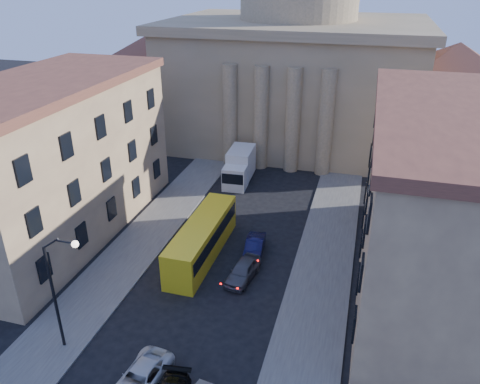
% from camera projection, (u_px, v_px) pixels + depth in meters
% --- Properties ---
extents(sidewalk_left, '(5.00, 60.00, 0.15)m').
position_uv_depth(sidewalk_left, '(122.00, 263.00, 40.96)').
color(sidewalk_left, '#4F4C48').
rests_on(sidewalk_left, ground).
extents(sidewalk_right, '(5.00, 60.00, 0.15)m').
position_uv_depth(sidewalk_right, '(317.00, 296.00, 36.85)').
color(sidewalk_right, '#4F4C48').
rests_on(sidewalk_right, ground).
extents(church, '(68.02, 28.76, 36.60)m').
position_uv_depth(church, '(296.00, 58.00, 66.31)').
color(church, '#81704F').
rests_on(church, ground).
extents(building_left, '(11.60, 26.60, 14.70)m').
position_uv_depth(building_left, '(52.00, 159.00, 43.30)').
color(building_left, tan).
rests_on(building_left, ground).
extents(building_right, '(11.60, 26.60, 14.70)m').
position_uv_depth(building_right, '(444.00, 204.00, 35.08)').
color(building_right, tan).
rests_on(building_right, ground).
extents(street_lamp, '(2.62, 0.44, 8.83)m').
position_uv_depth(street_lamp, '(59.00, 285.00, 29.64)').
color(street_lamp, black).
rests_on(street_lamp, ground).
extents(car_left_mid, '(2.90, 5.35, 1.42)m').
position_uv_depth(car_left_mid, '(140.00, 379.00, 28.58)').
color(car_left_mid, silver).
rests_on(car_left_mid, ground).
extents(car_right_far, '(2.47, 4.80, 1.56)m').
position_uv_depth(car_right_far, '(243.00, 271.00, 38.71)').
color(car_right_far, '#46454A').
rests_on(car_right_far, ground).
extents(car_right_distant, '(1.97, 4.58, 1.47)m').
position_uv_depth(car_right_distant, '(254.00, 247.00, 42.08)').
color(car_right_distant, black).
rests_on(car_right_distant, ground).
extents(city_bus, '(2.86, 11.86, 3.34)m').
position_uv_depth(city_bus, '(202.00, 238.00, 41.47)').
color(city_bus, yellow).
rests_on(city_bus, ground).
extents(box_truck, '(2.98, 6.95, 3.75)m').
position_uv_depth(box_truck, '(239.00, 167.00, 56.17)').
color(box_truck, silver).
rests_on(box_truck, ground).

